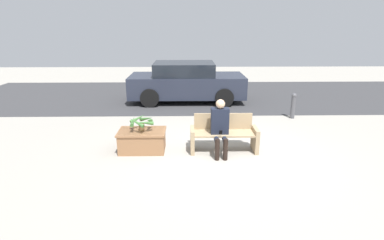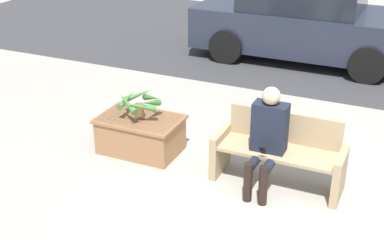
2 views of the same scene
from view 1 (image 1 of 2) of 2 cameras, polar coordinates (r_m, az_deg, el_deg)
name	(u,v)px [view 1 (image 1 of 2)]	position (r m, az deg, el deg)	size (l,w,h in m)	color
ground_plane	(227,156)	(6.85, 6.71, -6.78)	(30.00, 30.00, 0.00)	#9E998E
road_surface	(208,95)	(12.63, 3.10, 4.76)	(20.00, 6.00, 0.01)	#38383A
bench	(224,134)	(6.99, 6.06, -2.69)	(1.55, 0.53, 0.85)	tan
person_seated	(220,125)	(6.72, 5.38, -0.95)	(0.40, 0.60, 1.26)	black
planter_box	(142,140)	(7.07, -9.45, -3.76)	(1.09, 0.71, 0.49)	#936642
potted_plant	(141,122)	(6.92, -9.61, -0.28)	(0.59, 0.60, 0.37)	brown
parked_car	(186,82)	(11.49, -1.08, 7.23)	(4.30, 1.98, 1.48)	#232838
bollard_post	(293,105)	(9.89, 18.72, 2.71)	(0.15, 0.15, 0.81)	#4C4C51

